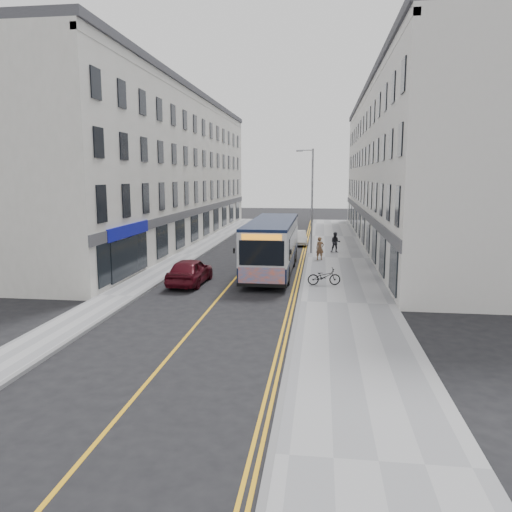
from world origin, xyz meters
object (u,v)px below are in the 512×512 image
(bicycle, at_px, (324,277))
(car_white, at_px, (298,238))
(pedestrian_near, at_px, (320,248))
(pedestrian_far, at_px, (336,242))
(car_maroon, at_px, (190,271))
(streetlamp, at_px, (311,197))
(city_bus, at_px, (272,244))

(bicycle, relative_size, car_white, 0.48)
(bicycle, distance_m, pedestrian_near, 8.38)
(pedestrian_far, distance_m, car_maroon, 14.79)
(bicycle, xyz_separation_m, car_maroon, (-7.41, -0.21, 0.16))
(streetlamp, xyz_separation_m, car_maroon, (-6.40, -11.70, -3.64))
(city_bus, bearing_deg, car_maroon, -136.66)
(streetlamp, bearing_deg, bicycle, -84.96)
(pedestrian_near, height_order, car_maroon, pedestrian_near)
(city_bus, xyz_separation_m, pedestrian_near, (2.93, 4.60, -0.88))
(pedestrian_near, xyz_separation_m, pedestrian_far, (1.19, 3.63, -0.02))
(pedestrian_far, height_order, car_white, pedestrian_far)
(bicycle, distance_m, car_maroon, 7.42)
(car_white, bearing_deg, city_bus, -101.51)
(city_bus, height_order, bicycle, city_bus)
(pedestrian_near, relative_size, pedestrian_far, 1.03)
(pedestrian_far, distance_m, car_white, 5.86)
(city_bus, bearing_deg, streetlamp, 74.22)
(bicycle, bearing_deg, city_bus, 31.44)
(streetlamp, xyz_separation_m, car_white, (-1.17, 5.47, -3.77))
(streetlamp, xyz_separation_m, bicycle, (1.01, -11.49, -3.79))
(car_white, relative_size, car_maroon, 0.85)
(streetlamp, relative_size, pedestrian_far, 5.11)
(streetlamp, bearing_deg, pedestrian_far, 14.87)
(car_white, bearing_deg, streetlamp, -85.04)
(streetlamp, relative_size, bicycle, 4.49)
(bicycle, xyz_separation_m, pedestrian_near, (-0.26, 8.37, 0.34))
(pedestrian_near, relative_size, car_white, 0.43)
(city_bus, distance_m, pedestrian_near, 5.53)
(city_bus, bearing_deg, bicycle, -49.75)
(pedestrian_near, bearing_deg, car_maroon, -150.41)
(pedestrian_near, height_order, car_white, pedestrian_near)
(bicycle, bearing_deg, pedestrian_far, -13.23)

